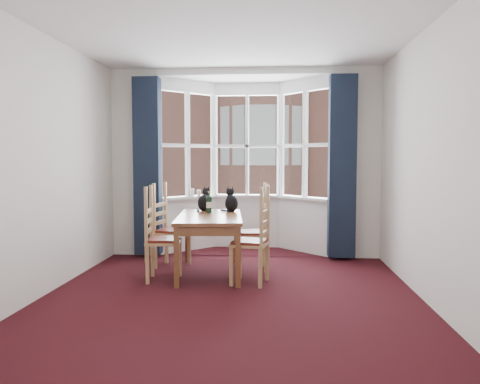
# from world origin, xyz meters

# --- Properties ---
(floor) EXTENTS (4.50, 4.50, 0.00)m
(floor) POSITION_xyz_m (0.00, 0.00, 0.00)
(floor) COLOR black
(floor) RESTS_ON ground
(ceiling) EXTENTS (4.50, 4.50, 0.00)m
(ceiling) POSITION_xyz_m (0.00, 0.00, 2.80)
(ceiling) COLOR white
(ceiling) RESTS_ON floor
(wall_left) EXTENTS (0.00, 4.50, 4.50)m
(wall_left) POSITION_xyz_m (-2.00, 0.00, 1.40)
(wall_left) COLOR silver
(wall_left) RESTS_ON floor
(wall_right) EXTENTS (0.00, 4.50, 4.50)m
(wall_right) POSITION_xyz_m (2.00, 0.00, 1.40)
(wall_right) COLOR silver
(wall_right) RESTS_ON floor
(wall_near) EXTENTS (4.00, 0.00, 4.00)m
(wall_near) POSITION_xyz_m (0.00, -2.25, 1.40)
(wall_near) COLOR silver
(wall_near) RESTS_ON floor
(wall_back_pier_left) EXTENTS (0.70, 0.12, 2.80)m
(wall_back_pier_left) POSITION_xyz_m (-1.65, 2.25, 1.40)
(wall_back_pier_left) COLOR silver
(wall_back_pier_left) RESTS_ON floor
(wall_back_pier_right) EXTENTS (0.70, 0.12, 2.80)m
(wall_back_pier_right) POSITION_xyz_m (1.65, 2.25, 1.40)
(wall_back_pier_right) COLOR silver
(wall_back_pier_right) RESTS_ON floor
(bay_window) EXTENTS (2.76, 0.94, 2.80)m
(bay_window) POSITION_xyz_m (0.00, 2.75, 1.40)
(bay_window) COLOR white
(bay_window) RESTS_ON floor
(curtain_left) EXTENTS (0.38, 0.22, 2.60)m
(curtain_left) POSITION_xyz_m (-1.42, 2.07, 1.35)
(curtain_left) COLOR #161F31
(curtain_left) RESTS_ON floor
(curtain_right) EXTENTS (0.38, 0.22, 2.60)m
(curtain_right) POSITION_xyz_m (1.42, 2.07, 1.35)
(curtain_right) COLOR #161F31
(curtain_right) RESTS_ON floor
(dining_table) EXTENTS (0.94, 1.56, 0.74)m
(dining_table) POSITION_xyz_m (-0.37, 1.14, 0.66)
(dining_table) COLOR brown
(dining_table) RESTS_ON floor
(chair_left_near) EXTENTS (0.44, 0.46, 0.92)m
(chair_left_near) POSITION_xyz_m (-0.96, 0.73, 0.47)
(chair_left_near) COLOR tan
(chair_left_near) RESTS_ON floor
(chair_left_far) EXTENTS (0.47, 0.49, 0.92)m
(chair_left_far) POSITION_xyz_m (-1.01, 1.47, 0.47)
(chair_left_far) COLOR tan
(chair_left_far) RESTS_ON floor
(chair_right_near) EXTENTS (0.47, 0.49, 0.92)m
(chair_right_near) POSITION_xyz_m (0.26, 0.67, 0.47)
(chair_right_near) COLOR tan
(chair_right_near) RESTS_ON floor
(chair_right_far) EXTENTS (0.44, 0.46, 0.92)m
(chair_right_far) POSITION_xyz_m (0.25, 1.39, 0.47)
(chair_right_far) COLOR tan
(chair_right_far) RESTS_ON floor
(cat_left) EXTENTS (0.22, 0.28, 0.34)m
(cat_left) POSITION_xyz_m (-0.51, 1.66, 0.87)
(cat_left) COLOR black
(cat_left) RESTS_ON dining_table
(cat_right) EXTENTS (0.24, 0.29, 0.34)m
(cat_right) POSITION_xyz_m (-0.13, 1.62, 0.87)
(cat_right) COLOR black
(cat_right) RESTS_ON dining_table
(wine_bottle) EXTENTS (0.07, 0.07, 0.29)m
(wine_bottle) POSITION_xyz_m (-0.41, 1.43, 0.87)
(wine_bottle) COLOR black
(wine_bottle) RESTS_ON dining_table
(candle_tall) EXTENTS (0.06, 0.06, 0.12)m
(candle_tall) POSITION_xyz_m (-0.85, 2.60, 0.93)
(candle_tall) COLOR white
(candle_tall) RESTS_ON bay_window
(candle_short) EXTENTS (0.06, 0.06, 0.10)m
(candle_short) POSITION_xyz_m (-0.75, 2.63, 0.92)
(candle_short) COLOR white
(candle_short) RESTS_ON bay_window
(candle_extra) EXTENTS (0.05, 0.05, 0.10)m
(candle_extra) POSITION_xyz_m (-0.60, 2.65, 0.92)
(candle_extra) COLOR white
(candle_extra) RESTS_ON bay_window
(street) EXTENTS (80.00, 80.00, 0.00)m
(street) POSITION_xyz_m (0.00, 32.25, -6.00)
(street) COLOR #333335
(street) RESTS_ON ground
(tenement_building) EXTENTS (18.40, 7.80, 15.20)m
(tenement_building) POSITION_xyz_m (0.00, 14.01, 1.60)
(tenement_building) COLOR #9B6250
(tenement_building) RESTS_ON street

